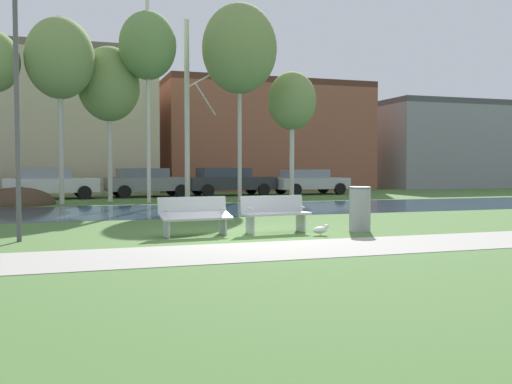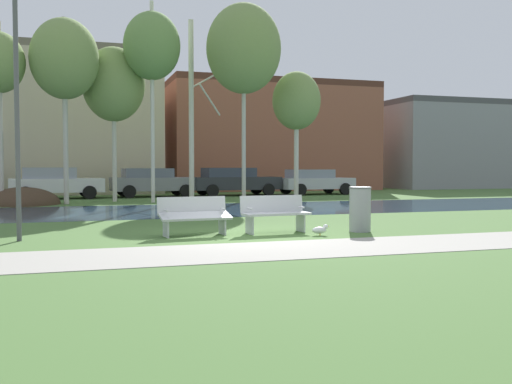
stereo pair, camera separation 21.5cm
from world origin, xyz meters
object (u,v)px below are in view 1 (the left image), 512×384
object	(u,v)px
bench_left	(195,215)
bench_right	(275,213)
seagull	(321,230)
streetlamp	(16,52)
parked_sedan_second_white	(49,182)
parked_hatch_third_grey	(148,182)
trash_bin	(360,208)
parked_wagon_fourth_dark	(229,181)
parked_suv_fifth_silver	(309,181)

from	to	relation	value
bench_left	bench_right	world-z (taller)	same
bench_left	seagull	size ratio (longest dim) A/B	3.92
streetlamp	seagull	bearing A→B (deg)	-8.85
bench_right	parked_sedan_second_white	world-z (taller)	parked_sedan_second_white
bench_right	parked_hatch_third_grey	xyz separation A→B (m)	(-0.70, 16.93, 0.30)
trash_bin	parked_sedan_second_white	xyz separation A→B (m)	(-7.41, 16.83, 0.24)
streetlamp	parked_wagon_fourth_dark	bearing A→B (deg)	61.21
bench_right	streetlamp	world-z (taller)	streetlamp
bench_left	parked_hatch_third_grey	size ratio (longest dim) A/B	0.37
parked_sedan_second_white	parked_wagon_fourth_dark	size ratio (longest dim) A/B	0.91
trash_bin	seagull	world-z (taller)	trash_bin
parked_sedan_second_white	parked_suv_fifth_silver	xyz separation A→B (m)	(13.49, 0.19, -0.05)
parked_sedan_second_white	parked_hatch_third_grey	distance (m)	4.72
trash_bin	parked_wagon_fourth_dark	world-z (taller)	parked_wagon_fourth_dark
trash_bin	parked_sedan_second_white	size ratio (longest dim) A/B	0.24
parked_hatch_third_grey	parked_sedan_second_white	bearing A→B (deg)	-174.06
trash_bin	parked_suv_fifth_silver	size ratio (longest dim) A/B	0.25
trash_bin	parked_wagon_fourth_dark	distance (m)	17.33
parked_hatch_third_grey	seagull	bearing A→B (deg)	-85.21
parked_wagon_fourth_dark	parked_suv_fifth_silver	bearing A→B (deg)	-3.06
trash_bin	seagull	bearing A→B (deg)	-160.18
bench_left	parked_suv_fifth_silver	world-z (taller)	parked_suv_fifth_silver
parked_hatch_third_grey	parked_suv_fifth_silver	world-z (taller)	parked_hatch_third_grey
streetlamp	parked_suv_fifth_silver	world-z (taller)	streetlamp
trash_bin	streetlamp	xyz separation A→B (m)	(-7.61, 0.55, 3.34)
bench_right	streetlamp	size ratio (longest dim) A/B	0.28
parked_sedan_second_white	parked_suv_fifth_silver	size ratio (longest dim) A/B	1.04
streetlamp	parked_hatch_third_grey	world-z (taller)	streetlamp
bench_left	seagull	distance (m)	2.86
bench_left	parked_sedan_second_white	xyz separation A→B (m)	(-3.47, 16.44, 0.32)
parked_sedan_second_white	parked_suv_fifth_silver	distance (m)	13.50
bench_left	seagull	bearing A→B (deg)	-16.96
seagull	parked_sedan_second_white	size ratio (longest dim) A/B	0.10
seagull	parked_sedan_second_white	xyz separation A→B (m)	(-6.19, 17.27, 0.66)
streetlamp	parked_sedan_second_white	distance (m)	16.57
parked_hatch_third_grey	parked_suv_fifth_silver	size ratio (longest dim) A/B	1.04
bench_left	parked_suv_fifth_silver	bearing A→B (deg)	58.92
seagull	parked_hatch_third_grey	xyz separation A→B (m)	(-1.49, 17.76, 0.65)
parked_wagon_fourth_dark	parked_suv_fifth_silver	size ratio (longest dim) A/B	1.14
parked_suv_fifth_silver	streetlamp	bearing A→B (deg)	-129.76
trash_bin	bench_right	bearing A→B (deg)	169.16
seagull	parked_wagon_fourth_dark	world-z (taller)	parked_wagon_fourth_dark
seagull	parked_hatch_third_grey	bearing A→B (deg)	94.79
parked_sedan_second_white	parked_wagon_fourth_dark	world-z (taller)	parked_sedan_second_white
parked_sedan_second_white	trash_bin	bearing A→B (deg)	-66.23
bench_right	streetlamp	xyz separation A→B (m)	(-5.59, 0.17, 3.42)
parked_sedan_second_white	parked_suv_fifth_silver	bearing A→B (deg)	0.80
parked_wagon_fourth_dark	bench_left	bearing A→B (deg)	-108.08
bench_left	trash_bin	world-z (taller)	trash_bin
bench_right	parked_sedan_second_white	distance (m)	17.31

